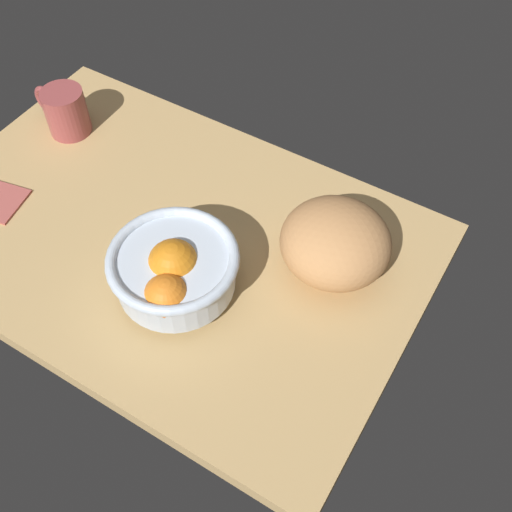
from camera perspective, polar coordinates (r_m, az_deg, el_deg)
The scene contains 4 objects.
ground_plane at distance 100.74cm, azimuth -8.07°, elevation 1.39°, with size 80.49×53.34×3.00cm, color tan.
fruit_bowl at distance 88.68cm, azimuth -7.53°, elevation -1.23°, with size 18.81×18.81×9.68cm.
bread_loaf at distance 91.53cm, azimuth 7.27°, elevation 1.23°, with size 16.44×16.07×10.64cm, color tan.
mug at distance 118.17cm, azimuth -17.09°, elevation 12.57°, with size 11.61×7.43×8.42cm.
Camera 1 is at (-44.40, 45.96, 76.37)cm, focal length 43.75 mm.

